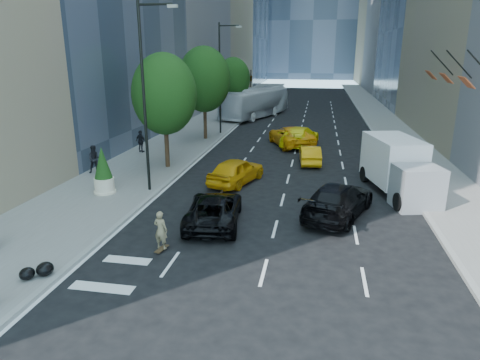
% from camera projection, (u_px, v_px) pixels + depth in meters
% --- Properties ---
extents(ground, '(160.00, 160.00, 0.00)m').
position_uv_depth(ground, '(253.00, 227.00, 19.25)').
color(ground, black).
rests_on(ground, ground).
extents(sidewalk_left, '(6.00, 120.00, 0.15)m').
position_uv_depth(sidewalk_left, '(215.00, 120.00, 49.05)').
color(sidewalk_left, slate).
rests_on(sidewalk_left, ground).
extents(sidewalk_right, '(4.00, 120.00, 0.15)m').
position_uv_depth(sidewalk_right, '(387.00, 125.00, 45.79)').
color(sidewalk_right, slate).
rests_on(sidewalk_right, ground).
extents(lamp_near, '(2.13, 0.22, 10.00)m').
position_uv_depth(lamp_near, '(146.00, 87.00, 22.44)').
color(lamp_near, black).
rests_on(lamp_near, sidewalk_left).
extents(lamp_far, '(2.13, 0.22, 10.00)m').
position_uv_depth(lamp_far, '(222.00, 72.00, 39.41)').
color(lamp_far, black).
rests_on(lamp_far, sidewalk_left).
extents(tree_near, '(4.20, 4.20, 7.46)m').
position_uv_depth(tree_near, '(164.00, 94.00, 27.55)').
color(tree_near, '#312013').
rests_on(tree_near, sidewalk_left).
extents(tree_mid, '(4.50, 4.50, 7.99)m').
position_uv_depth(tree_mid, '(204.00, 79.00, 36.87)').
color(tree_mid, '#312013').
rests_on(tree_mid, sidewalk_left).
extents(tree_far, '(3.90, 3.90, 6.92)m').
position_uv_depth(tree_far, '(233.00, 79.00, 49.32)').
color(tree_far, '#312013').
rests_on(tree_far, sidewalk_left).
extents(traffic_signal, '(2.48, 0.53, 5.20)m').
position_uv_depth(traffic_signal, '(251.00, 78.00, 56.84)').
color(traffic_signal, black).
rests_on(traffic_signal, sidewalk_left).
extents(facade_flags, '(1.85, 13.30, 2.05)m').
position_uv_depth(facade_flags, '(459.00, 77.00, 25.08)').
color(facade_flags, black).
rests_on(facade_flags, ground).
extents(skateboarder, '(0.63, 0.48, 1.57)m').
position_uv_depth(skateboarder, '(161.00, 233.00, 16.75)').
color(skateboarder, '#7A6C4C').
rests_on(skateboarder, ground).
extents(black_sedan_lincoln, '(2.88, 5.26, 1.40)m').
position_uv_depth(black_sedan_lincoln, '(214.00, 209.00, 19.49)').
color(black_sedan_lincoln, black).
rests_on(black_sedan_lincoln, ground).
extents(black_sedan_mercedes, '(4.02, 6.01, 1.62)m').
position_uv_depth(black_sedan_mercedes, '(338.00, 200.00, 20.34)').
color(black_sedan_mercedes, black).
rests_on(black_sedan_mercedes, ground).
extents(taxi_a, '(3.15, 4.95, 1.57)m').
position_uv_depth(taxi_a, '(236.00, 171.00, 25.50)').
color(taxi_a, '#D18F0B').
rests_on(taxi_a, ground).
extents(taxi_b, '(1.69, 4.00, 1.28)m').
position_uv_depth(taxi_b, '(310.00, 155.00, 30.14)').
color(taxi_b, '#CE8C0A').
rests_on(taxi_b, ground).
extents(taxi_c, '(4.69, 6.46, 1.63)m').
position_uv_depth(taxi_c, '(291.00, 136.00, 35.90)').
color(taxi_c, '#FCA50D').
rests_on(taxi_c, ground).
extents(taxi_d, '(3.47, 6.01, 1.64)m').
position_uv_depth(taxi_d, '(300.00, 136.00, 35.84)').
color(taxi_d, '#FFEA0D').
rests_on(taxi_d, ground).
extents(city_bus, '(6.88, 12.88, 3.51)m').
position_uv_depth(city_bus, '(256.00, 103.00, 51.33)').
color(city_bus, white).
rests_on(city_bus, ground).
extents(box_truck, '(3.67, 6.62, 3.00)m').
position_uv_depth(box_truck, '(398.00, 167.00, 23.46)').
color(box_truck, white).
rests_on(box_truck, ground).
extents(pedestrian_a, '(1.10, 1.05, 1.78)m').
position_uv_depth(pedestrian_a, '(95.00, 159.00, 27.17)').
color(pedestrian_a, black).
rests_on(pedestrian_a, sidewalk_left).
extents(pedestrian_b, '(1.08, 0.74, 1.69)m').
position_uv_depth(pedestrian_b, '(141.00, 141.00, 32.84)').
color(pedestrian_b, black).
rests_on(pedestrian_b, sidewalk_left).
extents(planter_shrub, '(1.07, 1.07, 2.57)m').
position_uv_depth(planter_shrub, '(103.00, 171.00, 23.18)').
color(planter_shrub, beige).
rests_on(planter_shrub, sidewalk_left).
extents(garbage_bags, '(0.97, 0.94, 0.48)m').
position_uv_depth(garbage_bags, '(38.00, 271.00, 14.65)').
color(garbage_bags, black).
rests_on(garbage_bags, sidewalk_left).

